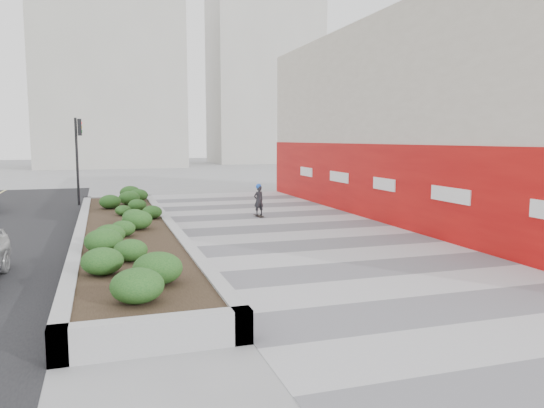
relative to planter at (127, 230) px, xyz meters
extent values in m
plane|color=gray|center=(5.50, -7.00, -0.42)|extent=(160.00, 160.00, 0.00)
cube|color=#A8A8AD|center=(5.50, -4.00, -0.41)|extent=(8.00, 36.00, 0.01)
cube|color=beige|center=(12.50, 2.00, 3.58)|extent=(6.00, 24.00, 8.00)
cube|color=red|center=(9.52, 2.00, 1.08)|extent=(0.12, 24.00, 3.00)
cube|color=#9E9EA0|center=(0.00, -8.85, -0.14)|extent=(3.00, 0.30, 0.55)
cube|color=#9E9EA0|center=(0.00, 8.85, -0.14)|extent=(3.00, 0.30, 0.55)
cube|color=#9E9EA0|center=(-1.35, 0.00, -0.14)|extent=(0.30, 18.00, 0.55)
cube|color=#9E9EA0|center=(1.35, 0.00, -0.14)|extent=(0.30, 18.00, 0.55)
cube|color=#2D2116|center=(0.00, 0.00, -0.17)|extent=(2.40, 17.40, 0.50)
cylinder|color=black|center=(-1.80, 10.50, 1.68)|extent=(0.12, 0.12, 4.20)
cube|color=black|center=(-1.62, 10.50, 3.33)|extent=(0.18, 0.28, 0.80)
cube|color=#ADAAA3|center=(0.50, 48.00, 9.58)|extent=(16.00, 12.00, 20.00)
cube|color=#ADAAA3|center=(20.50, 53.00, 11.58)|extent=(14.00, 10.00, 24.00)
cylinder|color=#595654|center=(6.00, -4.00, -0.42)|extent=(0.44, 0.44, 0.01)
cube|color=black|center=(5.40, 4.03, -0.35)|extent=(0.26, 0.74, 0.02)
imported|color=#27262C|center=(5.40, 4.03, 0.27)|extent=(0.52, 0.42, 1.23)
sphere|color=blue|center=(5.40, 4.03, 0.85)|extent=(0.23, 0.23, 0.23)
camera|label=1|loc=(-0.65, -16.66, 2.78)|focal=35.00mm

